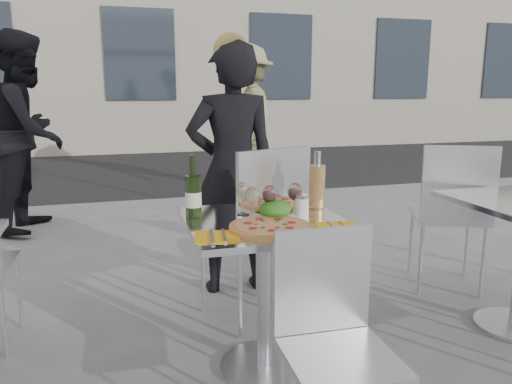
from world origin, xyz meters
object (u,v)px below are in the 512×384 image
object	(u,v)px
side_chair_rfar	(453,206)
salad_plate	(275,211)
pedestrian_a	(28,132)
napkin_right	(339,227)
pizza_far	(271,205)
wineglass_red_a	(269,195)
chair_far	(261,222)
wineglass_red_b	(295,193)
main_table	(265,263)
pizza_near	(270,227)
carafe	(317,186)
wineglass_white_b	(243,192)
pedestrian_b	(247,119)
wine_bottle	(193,194)
wineglass_white_a	(252,197)
woman_diner	(232,170)
chair_near	(332,326)
napkin_left	(217,237)
sugar_shaker	(302,206)

from	to	relation	value
side_chair_rfar	salad_plate	bearing A→B (deg)	45.53
side_chair_rfar	pedestrian_a	xyz separation A→B (m)	(-2.86, 2.47, 0.34)
napkin_right	side_chair_rfar	bearing A→B (deg)	39.64
salad_plate	napkin_right	bearing A→B (deg)	-46.31
pizza_far	wineglass_red_a	distance (m)	0.23
salad_plate	napkin_right	size ratio (longest dim) A/B	1.10
chair_far	side_chair_rfar	size ratio (longest dim) A/B	1.04
side_chair_rfar	wineglass_red_b	xyz separation A→B (m)	(-1.29, -0.52, 0.27)
side_chair_rfar	wineglass_red_a	bearing A→B (deg)	44.88
main_table	chair_far	distance (m)	0.48
pizza_near	carafe	world-z (taller)	carafe
side_chair_rfar	wineglass_white_b	xyz separation A→B (m)	(-1.52, -0.43, 0.27)
pedestrian_a	pedestrian_b	xyz separation A→B (m)	(2.47, 1.16, 0.01)
salad_plate	wine_bottle	xyz separation A→B (m)	(-0.36, 0.11, 0.08)
pizza_near	napkin_right	world-z (taller)	pizza_near
wine_bottle	wineglass_white_a	distance (m)	0.27
wine_bottle	woman_diner	bearing A→B (deg)	66.05
side_chair_rfar	wineglass_red_a	world-z (taller)	side_chair_rfar
salad_plate	wineglass_red_a	distance (m)	0.08
chair_near	napkin_left	xyz separation A→B (m)	(-0.34, 0.38, 0.26)
pedestrian_b	sugar_shaker	size ratio (longest dim) A/B	17.65
main_table	sugar_shaker	world-z (taller)	sugar_shaker
main_table	chair_far	world-z (taller)	chair_far
chair_near	salad_plate	size ratio (longest dim) A/B	3.81
side_chair_rfar	wine_bottle	distance (m)	1.84
chair_near	pizza_near	size ratio (longest dim) A/B	2.37
wine_bottle	wineglass_white_b	distance (m)	0.24
main_table	sugar_shaker	distance (m)	0.32
chair_near	wineglass_white_b	xyz separation A→B (m)	(-0.14, 0.72, 0.36)
side_chair_rfar	wineglass_red_b	distance (m)	1.42
sugar_shaker	wineglass_red_b	world-z (taller)	wineglass_red_b
main_table	wineglass_white_b	xyz separation A→B (m)	(-0.07, 0.12, 0.32)
pedestrian_a	wine_bottle	xyz separation A→B (m)	(1.10, -2.90, -0.07)
wineglass_white_b	pizza_far	bearing A→B (deg)	28.34
sugar_shaker	napkin_left	world-z (taller)	sugar_shaker
wine_bottle	wineglass_red_a	xyz separation A→B (m)	(0.34, -0.10, -0.00)
pedestrian_b	wineglass_red_a	bearing A→B (deg)	-15.89
side_chair_rfar	woman_diner	xyz separation A→B (m)	(-1.36, 0.46, 0.23)
salad_plate	carafe	world-z (taller)	carafe
pedestrian_b	carafe	xyz separation A→B (m)	(-0.75, -4.05, -0.08)
wineglass_red_a	napkin_left	xyz separation A→B (m)	(-0.30, -0.23, -0.11)
chair_near	pedestrian_b	world-z (taller)	pedestrian_b
chair_near	side_chair_rfar	distance (m)	1.80
napkin_left	main_table	bearing A→B (deg)	46.17
main_table	napkin_right	world-z (taller)	napkin_right
pedestrian_b	napkin_right	bearing A→B (deg)	-12.13
wineglass_white_b	wineglass_red_a	world-z (taller)	same
wineglass_white_a	woman_diner	bearing A→B (deg)	81.70
pizza_far	wineglass_red_b	distance (m)	0.21
carafe	wine_bottle	bearing A→B (deg)	-178.93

